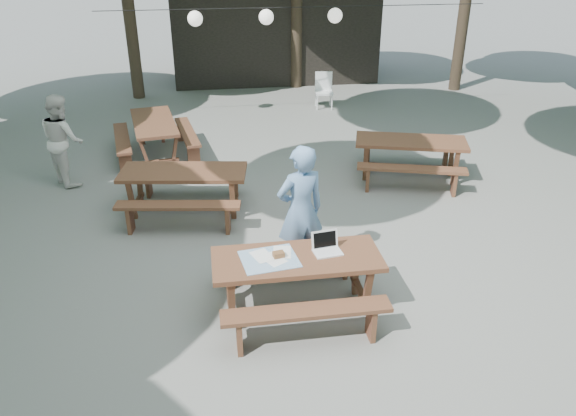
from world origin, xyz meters
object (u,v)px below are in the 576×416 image
at_px(picnic_table_nw, 185,191).
at_px(woman, 301,211).
at_px(main_picnic_table, 297,283).
at_px(second_person, 63,140).
at_px(plastic_chair, 324,98).

height_order(picnic_table_nw, woman, woman).
relative_size(picnic_table_nw, woman, 1.16).
relative_size(main_picnic_table, picnic_table_nw, 0.95).
distance_m(picnic_table_nw, second_person, 2.71).
distance_m(woman, second_person, 5.16).
xyz_separation_m(picnic_table_nw, second_person, (-2.15, 1.60, 0.43)).
distance_m(woman, plastic_chair, 7.83).
bearing_deg(picnic_table_nw, second_person, 151.75).
xyz_separation_m(main_picnic_table, picnic_table_nw, (-1.37, 2.86, 0.00)).
height_order(main_picnic_table, plastic_chair, plastic_chair).
relative_size(woman, second_person, 1.10).
bearing_deg(main_picnic_table, picnic_table_nw, 115.51).
bearing_deg(woman, plastic_chair, -120.05).
height_order(picnic_table_nw, second_person, second_person).
relative_size(picnic_table_nw, plastic_chair, 2.35).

